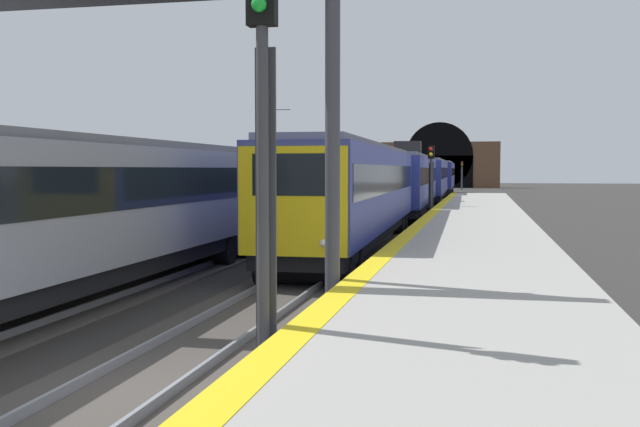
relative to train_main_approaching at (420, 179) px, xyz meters
name	(u,v)px	position (x,y,z in m)	size (l,w,h in m)	color
ground_plane	(119,400)	(-49.90, 0.00, -2.33)	(320.00, 320.00, 0.00)	#302D2B
platform_right	(460,382)	(-49.90, -4.56, -1.80)	(112.00, 4.58, 1.06)	#9E9B93
platform_right_edge_strip	(298,331)	(-49.90, -2.52, -1.26)	(112.00, 0.50, 0.01)	yellow
track_main_line	(119,397)	(-49.90, 0.00, -2.29)	(160.00, 3.04, 0.21)	#423D38
train_main_approaching	(420,179)	(0.00, 0.00, 0.00)	(83.31, 3.31, 4.97)	navy
train_adjacent_platform	(230,193)	(-33.00, 4.36, -0.09)	(41.42, 3.02, 4.78)	gray
railway_signal_near	(263,133)	(-49.68, -1.99, 1.28)	(0.39, 0.38, 6.03)	#38383D
railway_signal_mid	(431,178)	(-16.84, -1.99, 0.33)	(0.39, 0.38, 4.47)	#38383D
railway_signal_far	(462,173)	(51.28, -1.99, 0.24)	(0.39, 0.38, 4.31)	#38383D
overhead_signal_gantry	(121,50)	(-45.48, 2.18, 3.16)	(0.70, 8.78, 7.27)	#3F3F47
tunnel_portal	(439,165)	(67.18, 2.18, 1.58)	(2.40, 20.06, 11.23)	brown
catenary_mast_near	(268,154)	(-3.60, 11.58, 1.95)	(0.22, 1.95, 8.36)	#595B60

